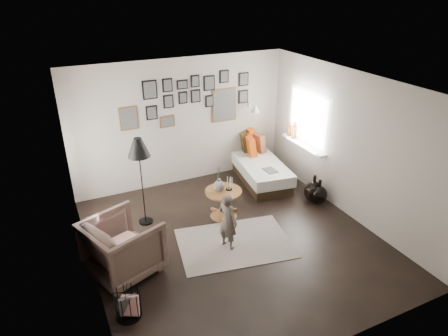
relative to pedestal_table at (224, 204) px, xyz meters
name	(u,v)px	position (x,y,z in m)	size (l,w,h in m)	color
ground	(234,239)	(-0.16, -0.75, -0.24)	(4.80, 4.80, 0.00)	black
wall_back	(181,123)	(-0.16, 1.65, 1.06)	(4.50, 4.50, 0.00)	#A79D92
wall_front	(339,260)	(-0.16, -3.15, 1.06)	(4.50, 4.50, 0.00)	#A79D92
wall_left	(83,202)	(-2.41, -0.75, 1.06)	(4.80, 4.80, 0.00)	#A79D92
wall_right	(349,145)	(2.09, -0.75, 1.06)	(4.80, 4.80, 0.00)	#A79D92
ceiling	(236,86)	(-0.16, -0.75, 2.36)	(4.80, 4.80, 0.00)	white
door_left	(75,180)	(-2.39, 0.45, 0.81)	(0.00, 2.14, 2.14)	white
window_right	(299,140)	(2.02, 0.60, 0.69)	(0.15, 1.32, 1.30)	white
gallery_wall	(194,100)	(0.13, 1.64, 1.50)	(2.74, 0.03, 1.08)	brown
wall_sconce	(255,109)	(1.39, 1.39, 1.22)	(0.18, 0.36, 0.16)	white
rug	(234,243)	(-0.20, -0.85, -0.23)	(1.81, 1.27, 0.01)	silver
pedestal_table	(224,204)	(0.00, 0.00, 0.00)	(0.66, 0.66, 0.52)	brown
vase	(219,184)	(-0.08, 0.02, 0.43)	(0.19, 0.19, 0.47)	black
candles	(229,184)	(0.11, 0.00, 0.40)	(0.11, 0.11, 0.25)	black
daybed	(256,165)	(1.32, 1.12, 0.05)	(1.11, 2.06, 0.96)	black
magazine_on_daybed	(270,170)	(1.27, 0.47, 0.21)	(0.22, 0.29, 0.02)	black
armchair	(123,247)	(-1.98, -0.75, 0.20)	(0.93, 0.96, 0.87)	brown
armchair_cushion	(124,242)	(-1.95, -0.70, 0.24)	(0.40, 0.40, 0.10)	white
floor_lamp	(139,151)	(-1.35, 0.41, 1.15)	(0.38, 0.38, 1.61)	black
magazine_basket	(128,304)	(-2.14, -1.65, -0.04)	(0.40, 0.40, 0.40)	black
demijohn_large	(313,191)	(1.80, -0.27, -0.03)	(0.37, 0.37, 0.55)	black
demijohn_small	(319,195)	(1.84, -0.39, -0.05)	(0.32, 0.32, 0.50)	black
child	(228,221)	(-0.34, -0.87, 0.24)	(0.35, 0.23, 0.97)	brown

